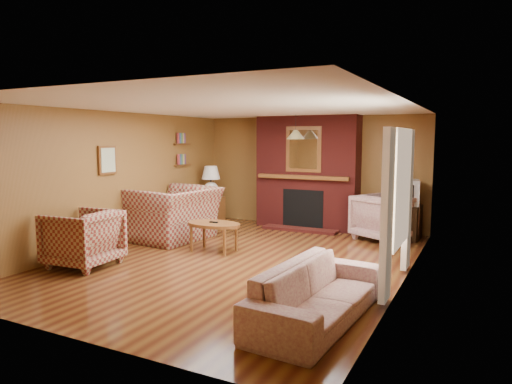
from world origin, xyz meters
The scene contains 20 objects.
floor centered at (0.00, 0.00, 0.00)m, with size 6.50×6.50×0.00m, color #441D0E.
ceiling centered at (0.00, 0.00, 2.40)m, with size 6.50×6.50×0.00m, color white.
wall_back centered at (0.00, 3.25, 1.20)m, with size 6.50×6.50×0.00m, color brown.
wall_front centered at (0.00, -3.25, 1.20)m, with size 6.50×6.50×0.00m, color brown.
wall_left centered at (-2.50, 0.00, 1.20)m, with size 6.50×6.50×0.00m, color brown.
wall_right centered at (2.50, 0.00, 1.20)m, with size 6.50×6.50×0.00m, color brown.
fireplace centered at (0.00, 2.98, 1.18)m, with size 2.20×0.82×2.40m.
window_right centered at (2.45, -0.20, 1.13)m, with size 0.10×1.85×2.00m.
bookshelf centered at (-2.44, 1.90, 1.67)m, with size 0.09×0.55×0.71m.
botanical_print centered at (-2.47, -0.30, 1.55)m, with size 0.05×0.40×0.50m.
pendant_light centered at (0.00, 2.30, 2.00)m, with size 0.36×0.36×0.48m.
plaid_loveseat centered at (-1.85, 0.74, 0.50)m, with size 1.53×1.34×0.99m, color maroon.
plaid_armchair centered at (-1.95, -1.38, 0.43)m, with size 0.91×0.94×0.85m, color maroon.
floral_sofa centered at (1.90, -1.74, 0.30)m, with size 2.05×0.80×0.60m, color #B6AB8D.
floral_armchair centered at (1.73, 2.50, 0.43)m, with size 0.93×0.95×0.87m, color #B6AB8D.
coffee_table centered at (-0.68, 0.29, 0.44)m, with size 0.98×0.61×0.52m.
side_table centered at (-2.10, 2.45, 0.31)m, with size 0.46×0.46×0.62m, color brown.
table_lamp centered at (-2.10, 2.45, 1.00)m, with size 0.42×0.42×0.69m.
tv_stand centered at (2.05, 2.80, 0.33)m, with size 0.60×0.55×0.66m, color black.
crt_tv centered at (2.05, 2.79, 0.90)m, with size 0.60×0.60×0.48m.
Camera 1 is at (3.43, -6.20, 1.92)m, focal length 32.00 mm.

